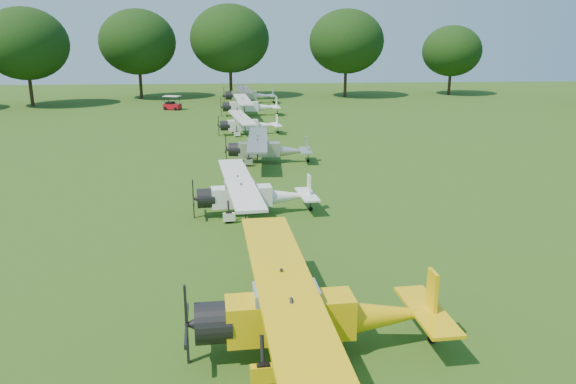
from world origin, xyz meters
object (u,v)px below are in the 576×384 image
at_px(aircraft_4, 266,147).
at_px(aircraft_5, 247,123).
at_px(aircraft_6, 248,105).
at_px(aircraft_3, 251,193).
at_px(aircraft_7, 248,94).
at_px(golf_cart, 172,105).
at_px(aircraft_2, 310,309).

height_order(aircraft_4, aircraft_5, aircraft_4).
xyz_separation_m(aircraft_5, aircraft_6, (0.17, 12.14, 0.17)).
relative_size(aircraft_5, aircraft_6, 0.87).
distance_m(aircraft_4, aircraft_6, 23.75).
xyz_separation_m(aircraft_3, aircraft_7, (0.20, 46.99, 0.10)).
bearing_deg(golf_cart, aircraft_5, -42.97).
relative_size(aircraft_3, aircraft_6, 0.95).
height_order(aircraft_3, aircraft_4, aircraft_3).
height_order(aircraft_5, golf_cart, aircraft_5).
distance_m(aircraft_5, aircraft_6, 12.14).
distance_m(aircraft_2, aircraft_4, 24.84).
bearing_deg(aircraft_5, aircraft_4, -92.98).
xyz_separation_m(aircraft_2, aircraft_7, (-1.31, 60.01, -0.13)).
height_order(aircraft_4, aircraft_7, aircraft_7).
xyz_separation_m(aircraft_2, golf_cart, (-10.48, 54.32, -0.83)).
bearing_deg(aircraft_7, golf_cart, -153.13).
bearing_deg(aircraft_2, aircraft_6, 87.57).
height_order(aircraft_6, golf_cart, aircraft_6).
height_order(aircraft_3, aircraft_5, aircraft_3).
distance_m(aircraft_4, golf_cart, 31.19).
bearing_deg(aircraft_6, aircraft_7, 85.31).
xyz_separation_m(aircraft_4, aircraft_6, (-1.04, 23.73, 0.09)).
distance_m(aircraft_6, golf_cart, 10.80).
height_order(aircraft_2, aircraft_4, aircraft_2).
bearing_deg(aircraft_7, aircraft_3, -95.20).
distance_m(aircraft_5, aircraft_7, 23.58).
height_order(aircraft_6, aircraft_7, aircraft_7).
bearing_deg(aircraft_4, golf_cart, 111.08).
distance_m(aircraft_7, golf_cart, 10.82).
xyz_separation_m(aircraft_2, aircraft_3, (-1.51, 13.01, -0.23)).
relative_size(aircraft_7, golf_cart, 4.94).
relative_size(aircraft_6, golf_cart, 4.76).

